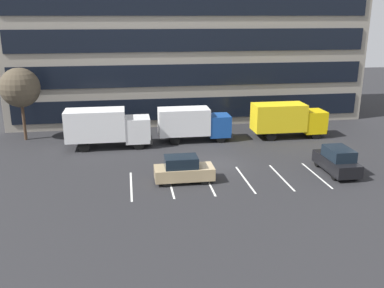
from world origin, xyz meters
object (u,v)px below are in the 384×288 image
object	(u,v)px
box_truck_blue	(193,123)
suv_black	(337,161)
suv_tan	(183,170)
bare_tree	(20,88)
box_truck_white	(106,126)
box_truck_yellow_all	(287,119)

from	to	relation	value
box_truck_blue	suv_black	size ratio (longest dim) A/B	1.54
suv_tan	bare_tree	distance (m)	19.53
box_truck_blue	suv_tan	distance (m)	10.53
box_truck_white	bare_tree	distance (m)	9.40
box_truck_yellow_all	box_truck_white	world-z (taller)	box_truck_white
suv_black	bare_tree	xyz separation A→B (m)	(-25.71, 13.16, 4.13)
box_truck_yellow_all	suv_tan	world-z (taller)	box_truck_yellow_all
box_truck_blue	suv_black	bearing A→B (deg)	-46.75
box_truck_white	box_truck_blue	size ratio (longest dim) A/B	1.10
suv_black	bare_tree	distance (m)	29.18
suv_black	suv_tan	bearing A→B (deg)	-179.90
bare_tree	suv_tan	bearing A→B (deg)	-43.69
box_truck_blue	bare_tree	world-z (taller)	bare_tree
box_truck_white	suv_tan	xyz separation A→B (m)	(5.79, -9.37, -1.07)
box_truck_yellow_all	box_truck_white	size ratio (longest dim) A/B	0.96
suv_tan	bare_tree	xyz separation A→B (m)	(-13.79, 13.18, 4.18)
box_truck_blue	suv_black	world-z (taller)	box_truck_blue
suv_black	box_truck_blue	bearing A→B (deg)	133.25
box_truck_yellow_all	suv_tan	size ratio (longest dim) A/B	1.71
box_truck_blue	box_truck_white	bearing A→B (deg)	-173.88
box_truck_blue	suv_black	xyz separation A→B (m)	(9.61, -10.22, -0.83)
box_truck_yellow_all	suv_black	size ratio (longest dim) A/B	1.62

